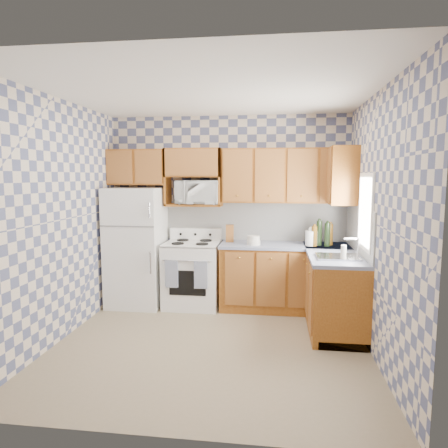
# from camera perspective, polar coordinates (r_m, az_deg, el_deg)

# --- Properties ---
(floor) EXTENTS (3.40, 3.40, 0.00)m
(floor) POSITION_cam_1_polar(r_m,az_deg,el_deg) (4.60, -1.90, -16.81)
(floor) COLOR #7F7054
(floor) RESTS_ON ground
(back_wall) EXTENTS (3.40, 0.02, 2.70)m
(back_wall) POSITION_cam_1_polar(r_m,az_deg,el_deg) (5.82, 0.58, 1.98)
(back_wall) COLOR #51587E
(back_wall) RESTS_ON ground
(right_wall) EXTENTS (0.02, 3.20, 2.70)m
(right_wall) POSITION_cam_1_polar(r_m,az_deg,el_deg) (4.31, 20.97, -0.20)
(right_wall) COLOR #51587E
(right_wall) RESTS_ON ground
(backsplash_back) EXTENTS (2.60, 0.02, 0.56)m
(backsplash_back) POSITION_cam_1_polar(r_m,az_deg,el_deg) (5.79, 4.51, 0.44)
(backsplash_back) COLOR white
(backsplash_back) RESTS_ON back_wall
(backsplash_right) EXTENTS (0.02, 1.60, 0.56)m
(backsplash_right) POSITION_cam_1_polar(r_m,az_deg,el_deg) (5.10, 18.69, -0.77)
(backsplash_right) COLOR white
(backsplash_right) RESTS_ON right_wall
(refrigerator) EXTENTS (0.75, 0.70, 1.68)m
(refrigerator) POSITION_cam_1_polar(r_m,az_deg,el_deg) (5.83, -12.39, -3.22)
(refrigerator) COLOR white
(refrigerator) RESTS_ON floor
(stove_body) EXTENTS (0.76, 0.65, 0.90)m
(stove_body) POSITION_cam_1_polar(r_m,az_deg,el_deg) (5.72, -4.53, -7.27)
(stove_body) COLOR white
(stove_body) RESTS_ON floor
(cooktop) EXTENTS (0.76, 0.65, 0.02)m
(cooktop) POSITION_cam_1_polar(r_m,az_deg,el_deg) (5.63, -4.58, -2.77)
(cooktop) COLOR silver
(cooktop) RESTS_ON stove_body
(backguard) EXTENTS (0.76, 0.08, 0.17)m
(backguard) POSITION_cam_1_polar(r_m,az_deg,el_deg) (5.88, -4.03, -1.42)
(backguard) COLOR white
(backguard) RESTS_ON cooktop
(dish_towel_left) EXTENTS (0.18, 0.02, 0.37)m
(dish_towel_left) POSITION_cam_1_polar(r_m,az_deg,el_deg) (5.42, -7.51, -7.08)
(dish_towel_left) COLOR navy
(dish_towel_left) RESTS_ON stove_body
(dish_towel_right) EXTENTS (0.18, 0.02, 0.37)m
(dish_towel_right) POSITION_cam_1_polar(r_m,az_deg,el_deg) (5.34, -3.35, -7.26)
(dish_towel_right) COLOR navy
(dish_towel_right) RESTS_ON stove_body
(base_cabinets_back) EXTENTS (1.75, 0.60, 0.88)m
(base_cabinets_back) POSITION_cam_1_polar(r_m,az_deg,el_deg) (5.63, 8.64, -7.66)
(base_cabinets_back) COLOR brown
(base_cabinets_back) RESTS_ON floor
(base_cabinets_right) EXTENTS (0.60, 1.60, 0.88)m
(base_cabinets_right) POSITION_cam_1_polar(r_m,az_deg,el_deg) (5.20, 15.19, -9.06)
(base_cabinets_right) COLOR brown
(base_cabinets_right) RESTS_ON floor
(countertop_back) EXTENTS (1.77, 0.63, 0.04)m
(countertop_back) POSITION_cam_1_polar(r_m,az_deg,el_deg) (5.53, 8.73, -3.06)
(countertop_back) COLOR slate
(countertop_back) RESTS_ON base_cabinets_back
(countertop_right) EXTENTS (0.63, 1.60, 0.04)m
(countertop_right) POSITION_cam_1_polar(r_m,az_deg,el_deg) (5.09, 15.30, -4.08)
(countertop_right) COLOR slate
(countertop_right) RESTS_ON base_cabinets_right
(upper_cabinets_back) EXTENTS (1.75, 0.33, 0.74)m
(upper_cabinets_back) POSITION_cam_1_polar(r_m,az_deg,el_deg) (5.59, 8.87, 6.83)
(upper_cabinets_back) COLOR brown
(upper_cabinets_back) RESTS_ON back_wall
(upper_cabinets_fridge) EXTENTS (0.82, 0.33, 0.50)m
(upper_cabinets_fridge) POSITION_cam_1_polar(r_m,az_deg,el_deg) (5.93, -12.20, 7.92)
(upper_cabinets_fridge) COLOR brown
(upper_cabinets_fridge) RESTS_ON back_wall
(upper_cabinets_right) EXTENTS (0.33, 0.70, 0.74)m
(upper_cabinets_right) POSITION_cam_1_polar(r_m,az_deg,el_deg) (5.47, 16.43, 6.64)
(upper_cabinets_right) COLOR brown
(upper_cabinets_right) RESTS_ON right_wall
(microwave_shelf) EXTENTS (0.80, 0.33, 0.03)m
(microwave_shelf) POSITION_cam_1_polar(r_m,az_deg,el_deg) (5.72, -4.29, 2.73)
(microwave_shelf) COLOR brown
(microwave_shelf) RESTS_ON back_wall
(microwave) EXTENTS (0.61, 0.42, 0.34)m
(microwave) POSITION_cam_1_polar(r_m,az_deg,el_deg) (5.70, -3.69, 4.56)
(microwave) COLOR white
(microwave) RESTS_ON microwave_shelf
(sink) EXTENTS (0.48, 0.40, 0.03)m
(sink) POSITION_cam_1_polar(r_m,az_deg,el_deg) (4.75, 15.94, -4.57)
(sink) COLOR #B7B7BC
(sink) RESTS_ON countertop_right
(window) EXTENTS (0.02, 0.66, 0.86)m
(window) POSITION_cam_1_polar(r_m,az_deg,el_deg) (4.73, 19.57, 1.67)
(window) COLOR white
(window) RESTS_ON right_wall
(bottle_0) EXTENTS (0.07, 0.07, 0.33)m
(bottle_0) POSITION_cam_1_polar(r_m,az_deg,el_deg) (5.50, 13.43, -1.26)
(bottle_0) COLOR black
(bottle_0) RESTS_ON countertop_back
(bottle_1) EXTENTS (0.07, 0.07, 0.31)m
(bottle_1) POSITION_cam_1_polar(r_m,az_deg,el_deg) (5.45, 14.53, -1.47)
(bottle_1) COLOR black
(bottle_1) RESTS_ON countertop_back
(bottle_2) EXTENTS (0.07, 0.07, 0.29)m
(bottle_2) POSITION_cam_1_polar(r_m,az_deg,el_deg) (5.56, 14.92, -1.45)
(bottle_2) COLOR brown
(bottle_2) RESTS_ON countertop_back
(bottle_3) EXTENTS (0.07, 0.07, 0.27)m
(bottle_3) POSITION_cam_1_polar(r_m,az_deg,el_deg) (5.42, 12.77, -1.72)
(bottle_3) COLOR brown
(bottle_3) RESTS_ON countertop_back
(knife_block) EXTENTS (0.12, 0.12, 0.24)m
(knife_block) POSITION_cam_1_polar(r_m,az_deg,el_deg) (5.64, 0.84, -1.34)
(knife_block) COLOR brown
(knife_block) RESTS_ON countertop_back
(electric_kettle) EXTENTS (0.16, 0.16, 0.20)m
(electric_kettle) POSITION_cam_1_polar(r_m,az_deg,el_deg) (5.46, 12.35, -1.99)
(electric_kettle) COLOR white
(electric_kettle) RESTS_ON countertop_back
(food_containers) EXTENTS (0.18, 0.18, 0.12)m
(food_containers) POSITION_cam_1_polar(r_m,az_deg,el_deg) (5.42, 4.24, -2.33)
(food_containers) COLOR beige
(food_containers) RESTS_ON countertop_back
(soap_bottle) EXTENTS (0.06, 0.06, 0.17)m
(soap_bottle) POSITION_cam_1_polar(r_m,az_deg,el_deg) (4.60, 16.70, -3.95)
(soap_bottle) COLOR beige
(soap_bottle) RESTS_ON countertop_right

